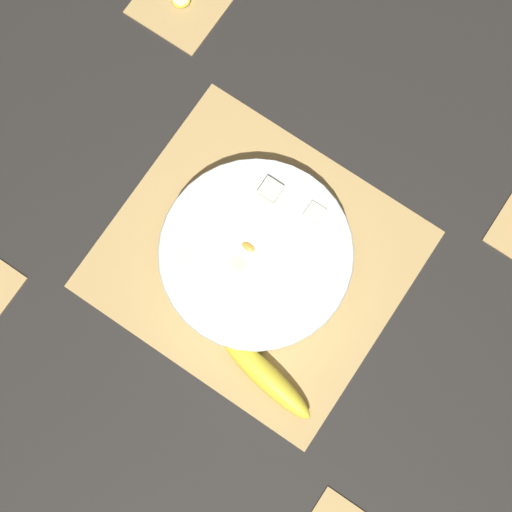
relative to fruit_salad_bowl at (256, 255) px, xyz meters
The scene contains 5 objects.
ground_plane 0.04m from the fruit_salad_bowl, behind, with size 6.00×6.00×0.00m, color black.
bamboo_mat_center 0.04m from the fruit_salad_bowl, behind, with size 0.45×0.41×0.01m.
coaster_mat_near_right 0.46m from the fruit_salad_bowl, 40.16° to the right, with size 0.14×0.14×0.01m.
fruit_salad_bowl is the anchor object (origin of this frame).
whole_banana 0.18m from the fruit_salad_bowl, 127.94° to the left, with size 0.18×0.07×0.04m.
Camera 1 is at (-0.11, 0.17, 1.10)m, focal length 50.00 mm.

